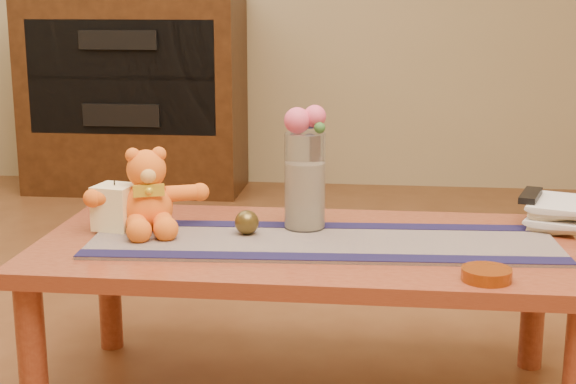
# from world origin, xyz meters

# --- Properties ---
(coffee_table_top) EXTENTS (1.40, 0.70, 0.04)m
(coffee_table_top) POSITION_xyz_m (0.00, 0.00, 0.43)
(coffee_table_top) COLOR maroon
(coffee_table_top) RESTS_ON floor
(table_leg_fl) EXTENTS (0.07, 0.07, 0.41)m
(table_leg_fl) POSITION_xyz_m (-0.64, -0.29, 0.21)
(table_leg_fl) COLOR maroon
(table_leg_fl) RESTS_ON floor
(table_leg_bl) EXTENTS (0.07, 0.07, 0.41)m
(table_leg_bl) POSITION_xyz_m (-0.64, 0.29, 0.21)
(table_leg_bl) COLOR maroon
(table_leg_bl) RESTS_ON floor
(table_leg_br) EXTENTS (0.07, 0.07, 0.41)m
(table_leg_br) POSITION_xyz_m (0.64, 0.29, 0.21)
(table_leg_br) COLOR maroon
(table_leg_br) RESTS_ON floor
(persian_runner) EXTENTS (1.22, 0.42, 0.01)m
(persian_runner) POSITION_xyz_m (0.04, -0.02, 0.45)
(persian_runner) COLOR #191742
(persian_runner) RESTS_ON coffee_table_top
(runner_border_near) EXTENTS (1.20, 0.13, 0.00)m
(runner_border_near) POSITION_xyz_m (0.05, -0.16, 0.46)
(runner_border_near) COLOR #141237
(runner_border_near) RESTS_ON persian_runner
(runner_border_far) EXTENTS (1.20, 0.13, 0.00)m
(runner_border_far) POSITION_xyz_m (0.03, 0.13, 0.46)
(runner_border_far) COLOR #141237
(runner_border_far) RESTS_ON persian_runner
(teddy_bear) EXTENTS (0.38, 0.35, 0.21)m
(teddy_bear) POSITION_xyz_m (-0.44, 0.05, 0.56)
(teddy_bear) COLOR orange
(teddy_bear) RESTS_ON persian_runner
(pillar_candle) EXTENTS (0.12, 0.12, 0.12)m
(pillar_candle) POSITION_xyz_m (-0.52, 0.04, 0.52)
(pillar_candle) COLOR #FFF5BB
(pillar_candle) RESTS_ON persian_runner
(candle_wick) EXTENTS (0.00, 0.00, 0.01)m
(candle_wick) POSITION_xyz_m (-0.52, 0.04, 0.58)
(candle_wick) COLOR black
(candle_wick) RESTS_ON pillar_candle
(glass_vase) EXTENTS (0.11, 0.11, 0.26)m
(glass_vase) POSITION_xyz_m (-0.02, 0.10, 0.59)
(glass_vase) COLOR silver
(glass_vase) RESTS_ON persian_runner
(potpourri_fill) EXTENTS (0.09, 0.09, 0.18)m
(potpourri_fill) POSITION_xyz_m (-0.02, 0.10, 0.55)
(potpourri_fill) COLOR beige
(potpourri_fill) RESTS_ON glass_vase
(rose_left) EXTENTS (0.07, 0.07, 0.07)m
(rose_left) POSITION_xyz_m (-0.04, 0.09, 0.75)
(rose_left) COLOR #E55175
(rose_left) RESTS_ON glass_vase
(rose_right) EXTENTS (0.06, 0.06, 0.06)m
(rose_right) POSITION_xyz_m (0.01, 0.11, 0.76)
(rose_right) COLOR #E55175
(rose_right) RESTS_ON glass_vase
(blue_flower_back) EXTENTS (0.04, 0.04, 0.04)m
(blue_flower_back) POSITION_xyz_m (-0.01, 0.14, 0.75)
(blue_flower_back) COLOR #5158B1
(blue_flower_back) RESTS_ON glass_vase
(blue_flower_side) EXTENTS (0.04, 0.04, 0.04)m
(blue_flower_side) POSITION_xyz_m (-0.05, 0.12, 0.74)
(blue_flower_side) COLOR #5158B1
(blue_flower_side) RESTS_ON glass_vase
(leaf_sprig) EXTENTS (0.03, 0.03, 0.03)m
(leaf_sprig) POSITION_xyz_m (0.02, 0.08, 0.74)
(leaf_sprig) COLOR #33662D
(leaf_sprig) RESTS_ON glass_vase
(bronze_ball) EXTENTS (0.08, 0.08, 0.06)m
(bronze_ball) POSITION_xyz_m (-0.16, 0.02, 0.49)
(bronze_ball) COLOR #4E3F1A
(bronze_ball) RESTS_ON persian_runner
(book_bottom) EXTENTS (0.22, 0.26, 0.02)m
(book_bottom) POSITION_xyz_m (0.60, 0.24, 0.46)
(book_bottom) COLOR beige
(book_bottom) RESTS_ON coffee_table_top
(book_lower) EXTENTS (0.24, 0.27, 0.02)m
(book_lower) POSITION_xyz_m (0.61, 0.23, 0.48)
(book_lower) COLOR beige
(book_lower) RESTS_ON book_bottom
(book_upper) EXTENTS (0.21, 0.25, 0.02)m
(book_upper) POSITION_xyz_m (0.60, 0.24, 0.50)
(book_upper) COLOR beige
(book_upper) RESTS_ON book_lower
(book_top) EXTENTS (0.23, 0.27, 0.02)m
(book_top) POSITION_xyz_m (0.61, 0.24, 0.52)
(book_top) COLOR beige
(book_top) RESTS_ON book_upper
(tv_remote) EXTENTS (0.09, 0.17, 0.02)m
(tv_remote) POSITION_xyz_m (0.60, 0.23, 0.54)
(tv_remote) COLOR black
(tv_remote) RESTS_ON book_top
(amber_dish) EXTENTS (0.14, 0.14, 0.03)m
(amber_dish) POSITION_xyz_m (0.43, -0.27, 0.46)
(amber_dish) COLOR #BF5914
(amber_dish) RESTS_ON coffee_table_top
(media_cabinet) EXTENTS (1.20, 0.50, 1.10)m
(media_cabinet) POSITION_xyz_m (-1.20, 2.48, 0.55)
(media_cabinet) COLOR black
(media_cabinet) RESTS_ON floor
(cabinet_cavity) EXTENTS (1.02, 0.03, 0.61)m
(cabinet_cavity) POSITION_xyz_m (-1.20, 2.25, 0.66)
(cabinet_cavity) COLOR black
(cabinet_cavity) RESTS_ON media_cabinet
(cabinet_shelf) EXTENTS (1.02, 0.20, 0.02)m
(cabinet_shelf) POSITION_xyz_m (-1.20, 2.33, 0.66)
(cabinet_shelf) COLOR black
(cabinet_shelf) RESTS_ON media_cabinet
(stereo_upper) EXTENTS (0.42, 0.28, 0.10)m
(stereo_upper) POSITION_xyz_m (-1.20, 2.35, 0.86)
(stereo_upper) COLOR black
(stereo_upper) RESTS_ON media_cabinet
(stereo_lower) EXTENTS (0.42, 0.28, 0.12)m
(stereo_lower) POSITION_xyz_m (-1.20, 2.35, 0.46)
(stereo_lower) COLOR black
(stereo_lower) RESTS_ON media_cabinet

